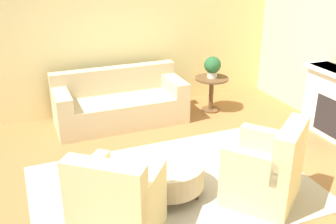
% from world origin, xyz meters
% --- Properties ---
extents(ground_plane, '(16.00, 16.00, 0.00)m').
position_xyz_m(ground_plane, '(0.00, 0.00, 0.00)').
color(ground_plane, '#996638').
extents(wall_back, '(9.38, 0.12, 2.80)m').
position_xyz_m(wall_back, '(0.00, 2.75, 1.40)').
color(wall_back, beige).
rests_on(wall_back, ground_plane).
extents(rug, '(3.33, 2.28, 0.01)m').
position_xyz_m(rug, '(0.00, 0.00, 0.01)').
color(rug, '#B2A893').
rests_on(rug, ground_plane).
extents(couch, '(2.09, 0.87, 0.86)m').
position_xyz_m(couch, '(-0.07, 2.11, 0.32)').
color(couch, '#C6B289').
rests_on(couch, ground_plane).
extents(armchair_left, '(1.06, 1.06, 0.97)m').
position_xyz_m(armchair_left, '(-0.87, -0.64, 0.38)').
color(armchair_left, beige).
rests_on(armchair_left, rug).
extents(armchair_right, '(1.06, 1.06, 0.97)m').
position_xyz_m(armchair_right, '(0.87, -0.64, 0.38)').
color(armchair_right, beige).
rests_on(armchair_right, rug).
extents(ottoman_table, '(0.85, 0.85, 0.40)m').
position_xyz_m(ottoman_table, '(-0.11, -0.09, 0.27)').
color(ottoman_table, '#C6B289').
rests_on(ottoman_table, rug).
extents(side_table, '(0.58, 0.58, 0.61)m').
position_xyz_m(side_table, '(1.55, 1.99, 0.42)').
color(side_table, brown).
rests_on(side_table, ground_plane).
extents(potted_plant_on_side_table, '(0.29, 0.29, 0.37)m').
position_xyz_m(potted_plant_on_side_table, '(1.55, 1.99, 0.82)').
color(potted_plant_on_side_table, beige).
rests_on(potted_plant_on_side_table, side_table).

